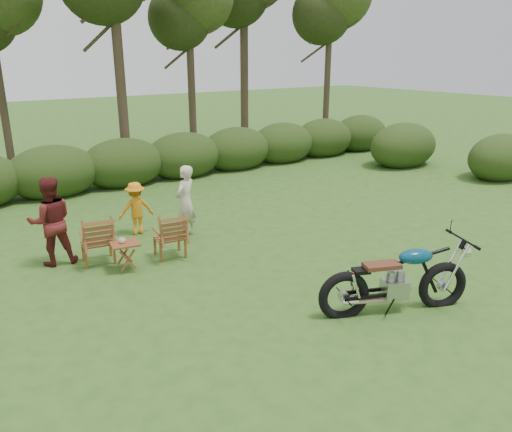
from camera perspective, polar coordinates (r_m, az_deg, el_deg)
ground at (r=8.20m, az=8.74°, el=-9.42°), size 80.00×80.00×0.00m
tree_line at (r=15.93m, az=-15.14°, el=17.72°), size 22.52×11.62×8.14m
motorcycle at (r=8.08m, az=15.31°, el=-10.33°), size 2.43×1.68×1.30m
lawn_chair_right at (r=9.87m, az=-9.73°, el=-4.54°), size 0.70×0.70×0.89m
lawn_chair_left at (r=9.92m, az=-17.45°, el=-5.04°), size 0.74×0.74×0.93m
side_table at (r=9.33m, az=-14.62°, el=-4.51°), size 0.58×0.51×0.53m
cup at (r=9.22m, az=-15.05°, el=-2.73°), size 0.12×0.12×0.09m
adult_a at (r=10.87m, az=-7.88°, el=-2.28°), size 0.68×0.61×1.55m
adult_b at (r=10.13m, az=-21.84°, el=-5.04°), size 0.89×0.74×1.66m
child at (r=11.22m, az=-13.33°, el=-1.97°), size 0.80×0.53×1.16m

